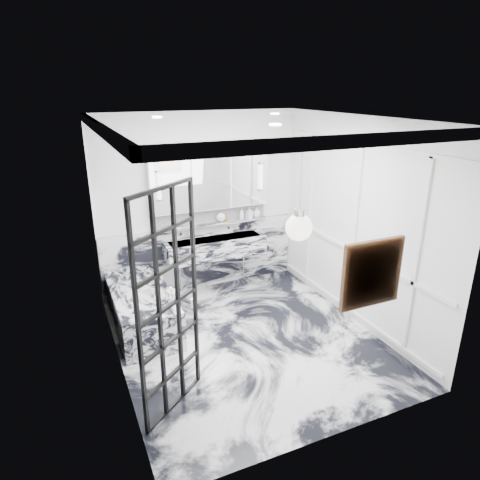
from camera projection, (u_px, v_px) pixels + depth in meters
name	position (u px, v px, depth m)	size (l,w,h in m)	color
floor	(248.00, 340.00, 5.59)	(3.60, 3.60, 0.00)	silver
ceiling	(249.00, 118.00, 4.64)	(3.60, 3.60, 0.00)	white
wall_back	(200.00, 204.00, 6.67)	(3.60, 3.60, 0.00)	white
wall_front	(339.00, 306.00, 3.57)	(3.60, 3.60, 0.00)	white
wall_left	(111.00, 260.00, 4.51)	(3.60, 3.60, 0.00)	white
wall_right	(357.00, 223.00, 5.72)	(3.60, 3.60, 0.00)	white
marble_clad_back	(202.00, 256.00, 6.94)	(3.18, 0.05, 1.05)	silver
marble_clad_left	(113.00, 265.00, 4.54)	(0.02, 3.56, 2.68)	silver
panel_molding	(355.00, 230.00, 5.75)	(0.03, 3.40, 2.30)	white
soap_bottle_a	(242.00, 214.00, 6.92)	(0.07, 0.07, 0.19)	#8C5919
soap_bottle_b	(249.00, 213.00, 6.97)	(0.09, 0.09, 0.19)	#4C4C51
soap_bottle_c	(257.00, 212.00, 7.02)	(0.13, 0.13, 0.17)	silver
face_pot	(221.00, 217.00, 6.79)	(0.15, 0.15, 0.15)	white
amber_bottle	(226.00, 218.00, 6.83)	(0.04, 0.04, 0.10)	#8C5919
flower_vase	(171.00, 302.00, 5.31)	(0.07, 0.07, 0.12)	silver
crittall_door	(169.00, 306.00, 4.08)	(0.88, 0.04, 2.30)	black
artwork	(372.00, 273.00, 3.66)	(0.51, 0.05, 0.51)	#B47712
pendant_light	(299.00, 228.00, 3.79)	(0.24, 0.24, 0.24)	white
trough_sink	(215.00, 248.00, 6.74)	(1.60, 0.45, 0.30)	silver
ledge	(211.00, 224.00, 6.77)	(1.90, 0.14, 0.04)	silver
subway_tile	(210.00, 215.00, 6.77)	(1.90, 0.03, 0.23)	white
mirror_cabinet	(210.00, 177.00, 6.52)	(1.90, 0.16, 1.00)	white
sconce_left	(159.00, 186.00, 6.14)	(0.07, 0.07, 0.40)	white
sconce_right	(261.00, 177.00, 6.76)	(0.07, 0.07, 0.40)	white
bathtub	(142.00, 308.00, 5.82)	(0.75, 1.65, 0.55)	silver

